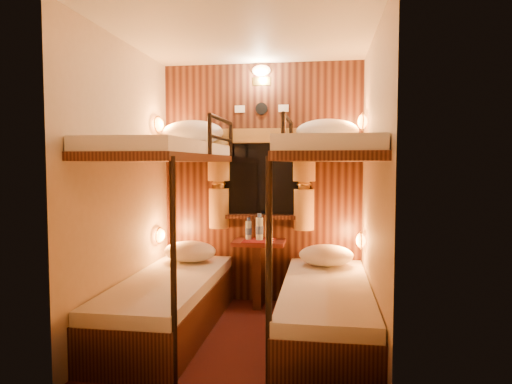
% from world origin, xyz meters
% --- Properties ---
extents(floor, '(2.10, 2.10, 0.00)m').
position_xyz_m(floor, '(0.00, 0.00, 0.00)').
color(floor, black).
rests_on(floor, ground).
extents(ceiling, '(2.10, 2.10, 0.00)m').
position_xyz_m(ceiling, '(0.00, 0.00, 2.40)').
color(ceiling, silver).
rests_on(ceiling, wall_back).
extents(wall_back, '(2.40, 0.00, 2.40)m').
position_xyz_m(wall_back, '(0.00, 1.05, 1.20)').
color(wall_back, '#C6B293').
rests_on(wall_back, floor).
extents(wall_front, '(2.40, 0.00, 2.40)m').
position_xyz_m(wall_front, '(0.00, -1.05, 1.20)').
color(wall_front, '#C6B293').
rests_on(wall_front, floor).
extents(wall_left, '(0.00, 2.40, 2.40)m').
position_xyz_m(wall_left, '(-1.00, 0.00, 1.20)').
color(wall_left, '#C6B293').
rests_on(wall_left, floor).
extents(wall_right, '(0.00, 2.40, 2.40)m').
position_xyz_m(wall_right, '(1.00, 0.00, 1.20)').
color(wall_right, '#C6B293').
rests_on(wall_right, floor).
extents(back_panel, '(2.00, 0.03, 2.40)m').
position_xyz_m(back_panel, '(0.00, 1.04, 1.20)').
color(back_panel, black).
rests_on(back_panel, floor).
extents(bunk_left, '(0.72, 1.90, 1.82)m').
position_xyz_m(bunk_left, '(-0.65, 0.07, 0.56)').
color(bunk_left, black).
rests_on(bunk_left, floor).
extents(bunk_right, '(0.72, 1.90, 1.82)m').
position_xyz_m(bunk_right, '(0.65, 0.07, 0.56)').
color(bunk_right, black).
rests_on(bunk_right, floor).
extents(window, '(1.00, 0.12, 0.79)m').
position_xyz_m(window, '(0.00, 1.00, 1.18)').
color(window, black).
rests_on(window, back_panel).
extents(curtains, '(1.10, 0.22, 1.00)m').
position_xyz_m(curtains, '(0.00, 0.97, 1.26)').
color(curtains, olive).
rests_on(curtains, back_panel).
extents(back_fixtures, '(0.54, 0.09, 0.48)m').
position_xyz_m(back_fixtures, '(0.00, 1.00, 2.25)').
color(back_fixtures, black).
rests_on(back_fixtures, back_panel).
extents(reading_lamps, '(2.00, 0.20, 1.25)m').
position_xyz_m(reading_lamps, '(-0.00, 0.70, 1.24)').
color(reading_lamps, orange).
rests_on(reading_lamps, wall_left).
extents(table, '(0.50, 0.34, 0.66)m').
position_xyz_m(table, '(0.00, 0.85, 0.41)').
color(table, '#522012').
rests_on(table, floor).
extents(bottle_left, '(0.06, 0.06, 0.22)m').
position_xyz_m(bottle_left, '(-0.11, 0.88, 0.74)').
color(bottle_left, '#99BFE5').
rests_on(bottle_left, table).
extents(bottle_right, '(0.08, 0.08, 0.27)m').
position_xyz_m(bottle_right, '(0.00, 0.87, 0.76)').
color(bottle_right, '#99BFE5').
rests_on(bottle_right, table).
extents(sachet_a, '(0.08, 0.07, 0.01)m').
position_xyz_m(sachet_a, '(0.11, 0.84, 0.65)').
color(sachet_a, silver).
rests_on(sachet_a, table).
extents(sachet_b, '(0.09, 0.09, 0.01)m').
position_xyz_m(sachet_b, '(0.10, 0.94, 0.65)').
color(sachet_b, silver).
rests_on(sachet_b, table).
extents(pillow_lower_left, '(0.51, 0.36, 0.20)m').
position_xyz_m(pillow_lower_left, '(-0.65, 0.68, 0.56)').
color(pillow_lower_left, silver).
rests_on(pillow_lower_left, bunk_left).
extents(pillow_lower_right, '(0.50, 0.36, 0.20)m').
position_xyz_m(pillow_lower_right, '(0.65, 0.69, 0.56)').
color(pillow_lower_right, silver).
rests_on(pillow_lower_right, bunk_right).
extents(pillow_upper_left, '(0.60, 0.43, 0.24)m').
position_xyz_m(pillow_upper_left, '(-0.65, 0.82, 1.71)').
color(pillow_upper_left, silver).
rests_on(pillow_upper_left, bunk_left).
extents(pillow_upper_right, '(0.58, 0.41, 0.23)m').
position_xyz_m(pillow_upper_right, '(0.65, 0.76, 1.70)').
color(pillow_upper_right, silver).
rests_on(pillow_upper_right, bunk_right).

